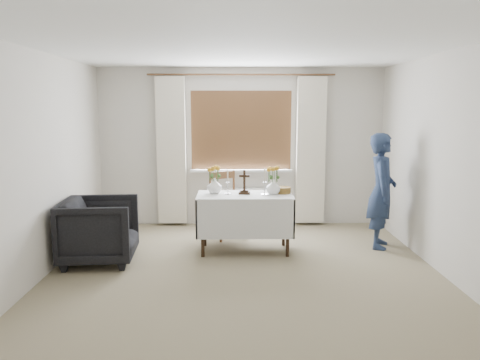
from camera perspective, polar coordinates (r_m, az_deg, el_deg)
name	(u,v)px	position (r m, az deg, el deg)	size (l,w,h in m)	color
ground	(245,279)	(5.30, 0.59, -11.98)	(5.00, 5.00, 0.00)	gray
altar_table	(245,223)	(6.17, 0.59, -5.25)	(1.24, 0.64, 0.76)	white
wooden_chair	(228,205)	(6.79, -1.53, -3.08)	(0.44, 0.44, 0.96)	brown
armchair	(99,230)	(5.99, -16.76, -5.91)	(0.85, 0.88, 0.80)	black
person	(382,191)	(6.56, 16.88, -1.27)	(0.57, 0.37, 1.55)	navy
radiator	(241,207)	(7.54, 0.14, -3.25)	(1.10, 0.10, 0.60)	white
wooden_cross	(244,182)	(6.10, 0.53, -0.24)	(0.15, 0.11, 0.32)	black
candlestick_left	(228,182)	(6.08, -1.50, -0.24)	(0.09, 0.09, 0.32)	silver
candlestick_right	(265,182)	(6.03, 3.02, -0.20)	(0.10, 0.10, 0.35)	silver
flower_vase_left	(214,186)	(6.16, -3.13, -0.71)	(0.19, 0.19, 0.20)	white
flower_vase_right	(273,187)	(6.10, 4.07, -0.84)	(0.19, 0.19, 0.19)	white
wicker_basket	(283,190)	(6.20, 5.22, -1.23)	(0.22, 0.22, 0.08)	brown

